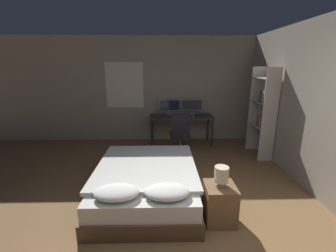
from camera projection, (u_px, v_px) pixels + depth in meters
The scene contains 12 objects.
wall_back at pixel (176, 90), 5.91m from camera, with size 12.00×0.08×2.70m.
wall_side_right at pixel (312, 106), 3.57m from camera, with size 0.06×12.00×2.70m.
bed at pixel (147, 182), 3.44m from camera, with size 1.51×1.95×0.57m.
nightstand at pixel (219, 203), 2.91m from camera, with size 0.39×0.41×0.50m.
bedside_lamp at pixel (221, 175), 2.80m from camera, with size 0.18×0.18×0.26m.
desk at pixel (181, 119), 5.73m from camera, with size 1.61×0.61×0.74m.
monitor_left at pixel (170, 106), 5.84m from camera, with size 0.54×0.16×0.39m.
monitor_right at pixel (192, 106), 5.86m from camera, with size 0.54×0.16×0.39m.
keyboard at pixel (182, 117), 5.51m from camera, with size 0.38×0.13×0.02m.
computer_mouse at pixel (193, 117), 5.52m from camera, with size 0.07×0.05×0.04m.
office_chair at pixel (180, 138), 5.09m from camera, with size 0.52×0.52×0.97m.
bookshelf at pixel (264, 109), 4.82m from camera, with size 0.31×0.74×1.96m.
Camera 1 is at (-0.36, -1.97, 1.98)m, focal length 24.00 mm.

